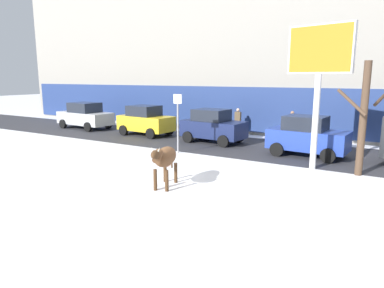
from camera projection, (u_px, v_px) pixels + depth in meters
The scene contains 13 objects.
ground_plane at pixel (166, 181), 12.34m from camera, with size 120.00×120.00×0.00m, color white.
road_strip at pixel (244, 147), 18.39m from camera, with size 60.00×5.60×0.01m, color #333338.
building_facade at pixel (287, 33), 22.97m from camera, with size 44.00×6.10×13.00m.
cow_brown at pixel (165, 158), 11.50m from camera, with size 0.97×1.93×1.54m.
billboard at pixel (320, 58), 13.15m from camera, with size 2.50×0.76×5.56m.
car_silver_sedan at pixel (85, 116), 24.75m from camera, with size 4.31×2.22×1.84m.
car_yellow_hatchback at pixel (146, 121), 21.88m from camera, with size 3.61×2.12×1.86m.
car_navy_hatchback at pixel (213, 126), 19.43m from camera, with size 3.61×2.12×1.86m.
car_blue_hatchback at pixel (307, 136), 16.09m from camera, with size 3.61×2.12×1.86m.
pedestrian_by_cars at pixel (238, 122), 21.46m from camera, with size 0.36×0.24×1.73m.
pedestrian_far_left at pixel (292, 126), 19.79m from camera, with size 0.36×0.24×1.73m.
bare_tree_left_lot at pixel (364, 117), 12.67m from camera, with size 1.94×1.94×4.19m.
street_sign at pixel (178, 119), 16.57m from camera, with size 0.44×0.08×2.82m.
Camera 1 is at (6.88, -9.71, 3.62)m, focal length 32.66 mm.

